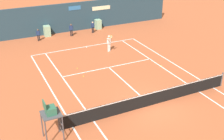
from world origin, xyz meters
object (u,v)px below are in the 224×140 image
player_on_baseline (109,42)px  tennis_ball_by_sideline (161,66)px  umpire_chair (51,113)px  ball_kid_centre_post (38,34)px  tennis_ball_mid_court (77,68)px  ball_kid_right_post (71,29)px  tennis_ball_near_service_line (84,76)px  ball_kid_left_post (93,26)px

player_on_baseline → tennis_ball_by_sideline: 5.56m
umpire_chair → ball_kid_centre_post: (2.82, 15.88, -0.93)m
umpire_chair → tennis_ball_mid_court: 9.00m
ball_kid_right_post → player_on_baseline: bearing=108.7°
ball_kid_centre_post → ball_kid_right_post: bearing=-177.4°
player_on_baseline → tennis_ball_by_sideline: player_on_baseline is taller
player_on_baseline → tennis_ball_mid_court: 4.68m
ball_kid_centre_post → tennis_ball_mid_court: (1.30, -8.05, -0.69)m
ball_kid_centre_post → tennis_ball_near_service_line: size_ratio=18.37×
player_on_baseline → ball_kid_left_post: bearing=-113.8°
player_on_baseline → ball_kid_right_post: (-1.77, 5.76, -0.16)m
tennis_ball_near_service_line → tennis_ball_by_sideline: 6.60m
tennis_ball_near_service_line → ball_kid_centre_post: bearing=97.6°
tennis_ball_by_sideline → umpire_chair: bearing=-153.7°
ball_kid_left_post → tennis_ball_near_service_line: (-4.72, -9.61, -0.70)m
player_on_baseline → tennis_ball_near_service_line: player_on_baseline is taller
umpire_chair → ball_kid_centre_post: size_ratio=1.95×
player_on_baseline → ball_kid_left_post: 5.81m
ball_kid_left_post → player_on_baseline: bearing=77.4°
tennis_ball_by_sideline → tennis_ball_mid_court: 6.99m
ball_kid_right_post → ball_kid_centre_post: (-3.52, -0.00, -0.05)m
umpire_chair → tennis_ball_mid_court: umpire_chair is taller
tennis_ball_mid_court → ball_kid_left_post: bearing=59.7°
player_on_baseline → umpire_chair: bearing=34.6°
player_on_baseline → tennis_ball_mid_court: bearing=13.2°
umpire_chair → player_on_baseline: size_ratio=1.38×
ball_kid_left_post → tennis_ball_by_sideline: bearing=94.0°
ball_kid_right_post → tennis_ball_by_sideline: 11.49m
ball_kid_left_post → tennis_ball_near_service_line: bearing=58.3°
umpire_chair → tennis_ball_mid_court: size_ratio=35.89×
ball_kid_right_post → tennis_ball_mid_court: bearing=76.3°
player_on_baseline → ball_kid_centre_post: (-5.29, 5.76, -0.21)m
umpire_chair → tennis_ball_by_sideline: (10.62, 5.24, -1.61)m
ball_kid_right_post → ball_kid_left_post: (2.48, -0.00, -0.03)m
tennis_ball_by_sideline → tennis_ball_mid_court: (-6.49, 2.59, 0.00)m
player_on_baseline → ball_kid_left_post: player_on_baseline is taller
tennis_ball_mid_court → ball_kid_right_post: bearing=74.6°
umpire_chair → ball_kid_right_post: size_ratio=1.82×
ball_kid_centre_post → tennis_ball_near_service_line: (1.28, -9.61, -0.69)m
ball_kid_centre_post → tennis_ball_by_sideline: size_ratio=18.37×
tennis_ball_near_service_line → umpire_chair: bearing=-123.2°
tennis_ball_near_service_line → tennis_ball_mid_court: size_ratio=1.00×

